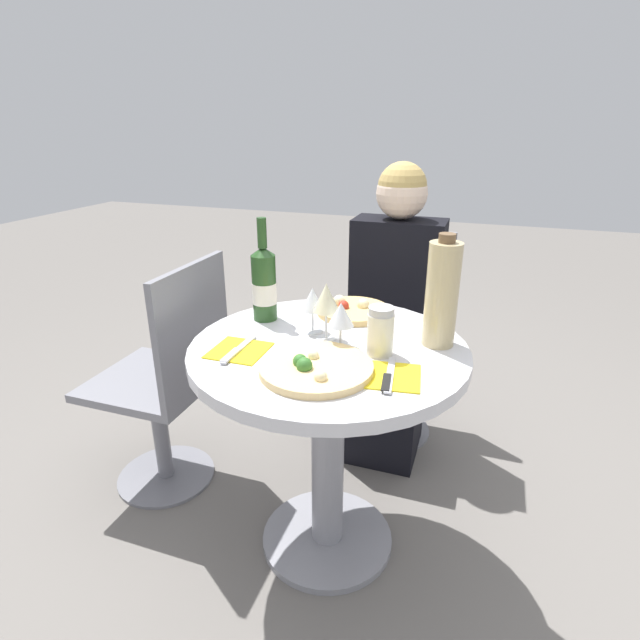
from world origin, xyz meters
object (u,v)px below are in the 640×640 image
(chair_empty_side, at_px, (169,384))
(wine_bottle, at_px, (264,284))
(seated_diner, at_px, (391,326))
(dining_table, at_px, (328,400))
(tall_carafe, at_px, (442,294))
(pizza_large, at_px, (315,367))
(chair_behind_diner, at_px, (396,338))

(chair_empty_side, bearing_deg, wine_bottle, -85.81)
(seated_diner, height_order, wine_bottle, seated_diner)
(dining_table, relative_size, tall_carafe, 2.50)
(pizza_large, distance_m, tall_carafe, 0.41)
(dining_table, relative_size, wine_bottle, 2.45)
(chair_behind_diner, xyz_separation_m, tall_carafe, (0.23, -0.67, 0.45))
(tall_carafe, bearing_deg, seated_diner, 113.76)
(chair_empty_side, xyz_separation_m, wine_bottle, (0.39, 0.03, 0.42))
(chair_empty_side, distance_m, tall_carafe, 1.04)
(dining_table, bearing_deg, wine_bottle, 153.53)
(chair_behind_diner, distance_m, wine_bottle, 0.83)
(seated_diner, height_order, tall_carafe, seated_diner)
(wine_bottle, bearing_deg, tall_carafe, -1.70)
(seated_diner, relative_size, pizza_large, 4.03)
(chair_behind_diner, height_order, pizza_large, chair_behind_diner)
(seated_diner, distance_m, tall_carafe, 0.67)
(chair_behind_diner, relative_size, wine_bottle, 2.73)
(seated_diner, relative_size, wine_bottle, 3.63)
(tall_carafe, bearing_deg, chair_empty_side, -179.27)
(seated_diner, xyz_separation_m, chair_empty_side, (-0.70, -0.54, -0.11))
(pizza_large, bearing_deg, seated_diner, 87.08)
(pizza_large, distance_m, wine_bottle, 0.42)
(dining_table, xyz_separation_m, pizza_large, (0.02, -0.16, 0.19))
(seated_diner, height_order, chair_empty_side, seated_diner)
(pizza_large, bearing_deg, wine_bottle, 133.27)
(chair_behind_diner, bearing_deg, pizza_large, 87.51)
(dining_table, bearing_deg, seated_diner, 84.70)
(chair_behind_diner, distance_m, tall_carafe, 0.84)
(dining_table, height_order, chair_empty_side, chair_empty_side)
(dining_table, distance_m, seated_diner, 0.64)
(tall_carafe, bearing_deg, dining_table, -159.13)
(chair_empty_side, relative_size, wine_bottle, 2.73)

